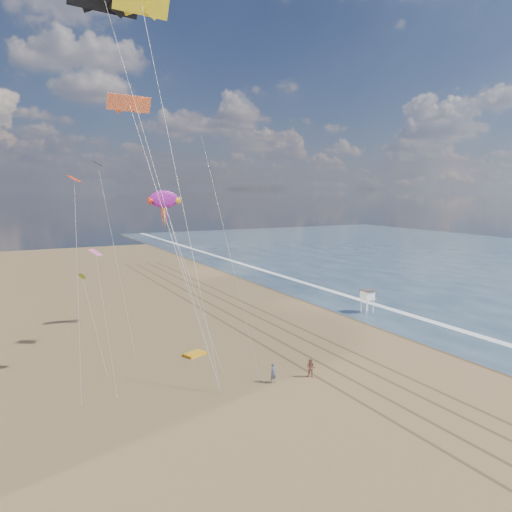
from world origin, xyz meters
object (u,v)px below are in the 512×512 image
Objects in this scene: lifeguard_stand at (368,295)px; grounded_kite at (195,354)px; kite_flyer_b at (311,368)px; show_kite at (164,200)px; kite_flyer_a at (273,373)px.

grounded_kite is (-28.03, -6.15, -2.34)m from lifeguard_stand.
lifeguard_stand is 26.75m from kite_flyer_b.
show_kite is 13.04× the size of kite_flyer_a.
lifeguard_stand is 28.79m from grounded_kite.
kite_flyer_a is 3.71m from kite_flyer_b.
kite_flyer_a is at bearing -145.98° from lifeguard_stand.
kite_flyer_b reaches higher than grounded_kite.
kite_flyer_b is at bearing -74.35° from show_kite.
kite_flyer_a is (3.69, -10.28, 0.79)m from grounded_kite.
lifeguard_stand is at bearing 90.89° from kite_flyer_b.
kite_flyer_b is (6.47, -23.11, -15.07)m from show_kite.
grounded_kite is 13.05m from kite_flyer_b.
grounded_kite is 20.10m from show_kite.
show_kite is at bearing 167.12° from lifeguard_stand.
show_kite is (-27.14, 6.20, 13.49)m from lifeguard_stand.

